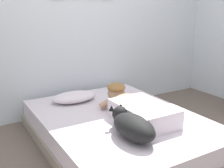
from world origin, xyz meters
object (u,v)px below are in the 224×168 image
object	(u,v)px
bed	(118,130)
person_lying	(135,107)
pillow	(74,97)
dog	(132,125)
cell_phone	(146,115)
coffee_cup	(123,100)

from	to	relation	value
bed	person_lying	bearing A→B (deg)	-42.47
pillow	person_lying	world-z (taller)	person_lying
person_lying	dog	size ratio (longest dim) A/B	1.60
bed	cell_phone	size ratio (longest dim) A/B	14.26
dog	cell_phone	size ratio (longest dim) A/B	4.11
person_lying	cell_phone	size ratio (longest dim) A/B	6.57
bed	pillow	xyz separation A→B (m)	(-0.21, 0.64, 0.21)
coffee_cup	cell_phone	xyz separation A→B (m)	(-0.01, -0.44, -0.03)
person_lying	cell_phone	bearing A→B (deg)	-5.36
dog	coffee_cup	bearing A→B (deg)	61.85
dog	bed	bearing A→B (deg)	71.80
pillow	person_lying	distance (m)	0.83
bed	dog	distance (m)	0.54
person_lying	cell_phone	distance (m)	0.17
pillow	dog	xyz separation A→B (m)	(0.06, -1.09, 0.05)
coffee_cup	cell_phone	bearing A→B (deg)	-90.81
bed	person_lying	size ratio (longest dim) A/B	2.17
bed	coffee_cup	size ratio (longest dim) A/B	15.97
pillow	person_lying	size ratio (longest dim) A/B	0.57
bed	pillow	world-z (taller)	pillow
bed	cell_phone	xyz separation A→B (m)	(0.25, -0.12, 0.16)
dog	cell_phone	bearing A→B (deg)	38.89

